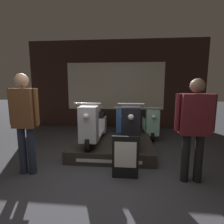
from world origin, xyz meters
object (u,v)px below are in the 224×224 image
(scooter_backrow_1, at_px, (123,123))
(person_left_browsing, at_px, (24,117))
(scooter_display_left, at_px, (94,126))
(scooter_backrow_0, at_px, (97,123))
(price_sign_board, at_px, (125,157))
(person_right_browsing, at_px, (195,122))
(scooter_display_right, at_px, (130,127))
(scooter_backrow_2, at_px, (150,124))

(scooter_backrow_1, distance_m, person_left_browsing, 3.17)
(scooter_display_left, distance_m, scooter_backrow_0, 1.59)
(person_left_browsing, relative_size, price_sign_board, 2.38)
(scooter_display_left, relative_size, price_sign_board, 2.23)
(person_left_browsing, relative_size, person_right_browsing, 1.05)
(scooter_display_right, distance_m, scooter_backrow_0, 1.89)
(scooter_display_left, height_order, scooter_backrow_2, scooter_display_left)
(scooter_backrow_1, relative_size, person_right_browsing, 0.99)
(scooter_display_right, height_order, person_left_browsing, person_left_browsing)
(scooter_display_right, xyz_separation_m, price_sign_board, (-0.09, -1.08, -0.28))
(scooter_display_right, relative_size, scooter_backrow_0, 1.00)
(scooter_backrow_1, bearing_deg, person_left_browsing, -122.26)
(scooter_display_left, relative_size, person_right_browsing, 0.99)
(scooter_backrow_0, bearing_deg, person_left_browsing, -107.34)
(scooter_backrow_0, relative_size, person_right_browsing, 0.99)
(scooter_backrow_1, bearing_deg, scooter_backrow_0, 180.00)
(scooter_display_right, relative_size, price_sign_board, 2.23)
(scooter_display_right, xyz_separation_m, scooter_backrow_2, (0.63, 1.55, -0.27))
(scooter_backrow_0, bearing_deg, scooter_backrow_1, 0.00)
(scooter_display_left, relative_size, scooter_backrow_0, 1.00)
(scooter_display_right, relative_size, person_right_browsing, 0.99)
(scooter_display_right, relative_size, scooter_backrow_1, 1.00)
(scooter_backrow_1, xyz_separation_m, scooter_backrow_2, (0.84, 0.00, 0.00))
(person_left_browsing, bearing_deg, price_sign_board, -0.36)
(person_left_browsing, bearing_deg, person_right_browsing, 0.00)
(scooter_display_left, bearing_deg, person_left_browsing, -133.59)
(scooter_display_right, distance_m, person_left_browsing, 2.18)
(person_left_browsing, bearing_deg, scooter_display_left, 46.41)
(scooter_backrow_1, height_order, scooter_backrow_2, same)
(scooter_backrow_1, relative_size, price_sign_board, 2.23)
(scooter_display_left, relative_size, scooter_backrow_2, 1.00)
(scooter_backrow_0, height_order, person_left_browsing, person_left_browsing)
(scooter_display_right, distance_m, scooter_backrow_1, 1.59)
(scooter_backrow_2, distance_m, person_right_browsing, 2.73)
(scooter_display_right, bearing_deg, price_sign_board, -94.68)
(scooter_backrow_2, relative_size, person_left_browsing, 0.94)
(scooter_display_left, height_order, scooter_backrow_1, scooter_display_left)
(scooter_backrow_0, xyz_separation_m, person_right_browsing, (2.05, -2.62, 0.64))
(scooter_backrow_2, height_order, person_right_browsing, person_right_browsing)
(scooter_backrow_0, relative_size, price_sign_board, 2.23)
(scooter_display_left, height_order, scooter_display_right, same)
(price_sign_board, bearing_deg, scooter_display_right, 85.32)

